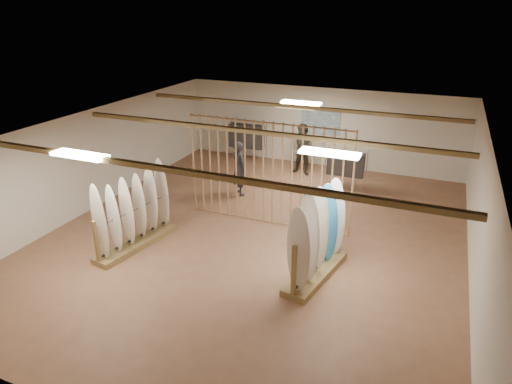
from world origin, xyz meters
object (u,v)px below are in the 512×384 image
at_px(shopper_a, 239,165).
at_px(shopper_b, 303,146).
at_px(clothing_rack_a, 247,136).
at_px(rack_right, 317,248).
at_px(clothing_rack_b, 346,164).
at_px(rack_left, 134,222).

xyz_separation_m(shopper_a, shopper_b, (1.27, 2.42, 0.05)).
xyz_separation_m(clothing_rack_a, shopper_b, (2.33, -0.55, 0.03)).
relative_size(rack_right, shopper_a, 1.15).
xyz_separation_m(clothing_rack_b, shopper_a, (-2.92, -1.61, 0.10)).
bearing_deg(clothing_rack_b, rack_right, -83.26).
bearing_deg(rack_left, rack_right, 14.84).
xyz_separation_m(rack_left, rack_right, (4.40, 0.38, 0.05)).
xyz_separation_m(rack_right, shopper_a, (-3.44, 3.57, 0.26)).
relative_size(clothing_rack_a, clothing_rack_b, 1.13).
xyz_separation_m(rack_right, clothing_rack_a, (-4.49, 6.54, 0.28)).
bearing_deg(shopper_b, rack_right, -64.03).
bearing_deg(rack_left, clothing_rack_a, 100.73).
height_order(rack_right, clothing_rack_b, rack_right).
distance_m(rack_right, clothing_rack_b, 5.21).
xyz_separation_m(clothing_rack_a, shopper_a, (1.06, -2.97, -0.01)).
bearing_deg(clothing_rack_b, shopper_b, 154.73).
distance_m(clothing_rack_b, shopper_a, 3.33).
xyz_separation_m(rack_right, shopper_b, (-2.16, 5.99, 0.31)).
distance_m(clothing_rack_b, shopper_b, 1.84).
bearing_deg(rack_left, shopper_b, 80.60).
bearing_deg(clothing_rack_a, shopper_a, -70.85).
bearing_deg(rack_right, shopper_b, 120.16).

